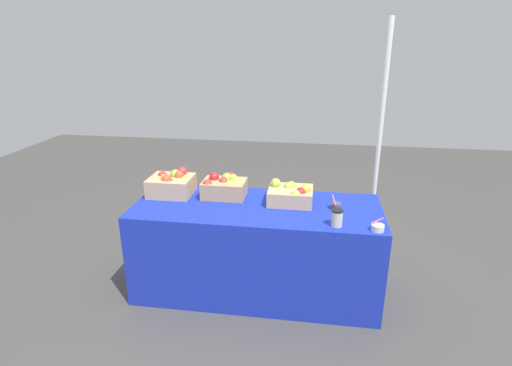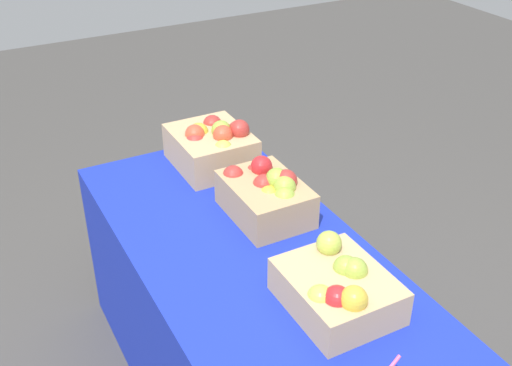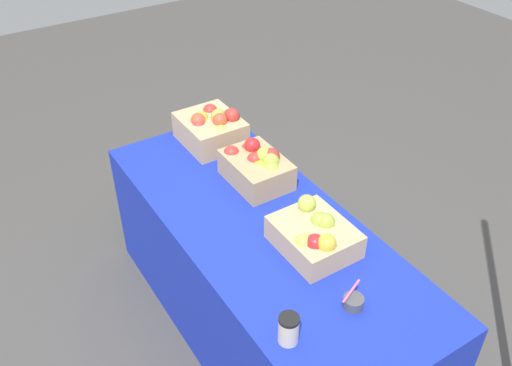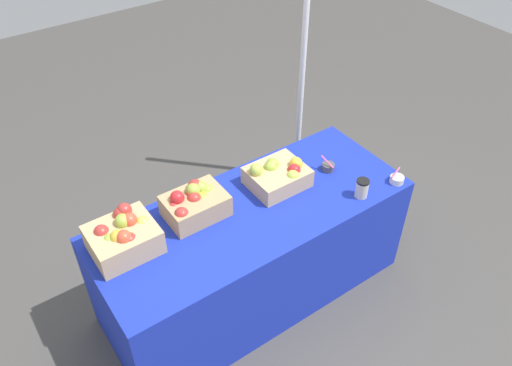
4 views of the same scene
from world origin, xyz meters
name	(u,v)px [view 1 (image 1 of 4)]	position (x,y,z in m)	size (l,w,h in m)	color
ground_plane	(257,287)	(0.00, 0.00, 0.00)	(10.00, 10.00, 0.00)	#474442
table	(257,248)	(0.00, 0.00, 0.37)	(1.90, 0.76, 0.74)	#192DB7
apple_crate_left	(172,184)	(-0.73, 0.14, 0.83)	(0.34, 0.30, 0.21)	tan
apple_crate_middle	(224,186)	(-0.29, 0.16, 0.83)	(0.34, 0.25, 0.19)	tan
apple_crate_right	(291,194)	(0.25, 0.10, 0.81)	(0.34, 0.29, 0.18)	tan
sample_bowl_near	(336,206)	(0.60, 0.03, 0.76)	(0.08, 0.10, 0.10)	#4C4C51
sample_bowl_mid	(378,228)	(0.86, -0.31, 0.76)	(0.09, 0.09, 0.09)	silver
coffee_cup	(337,218)	(0.59, -0.27, 0.80)	(0.08, 0.08, 0.12)	beige
tent_pole	(379,145)	(0.98, 0.78, 1.06)	(0.04, 0.04, 2.13)	white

